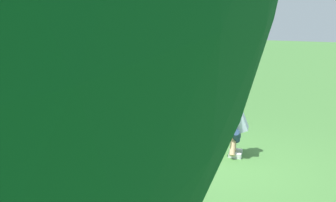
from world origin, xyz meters
name	(u,v)px	position (x,y,z in m)	size (l,w,h in m)	color
ground_plane	(216,167)	(0.00, 0.00, 0.00)	(60.00, 60.00, 0.00)	#447938
person	(237,123)	(-0.21, -0.77, 0.70)	(0.56, 0.66, 1.29)	silver
dog	(99,98)	(2.68, -0.25, 1.11)	(0.90, 0.56, 0.49)	brown
frisbee_flying	(107,87)	(2.56, -0.39, 1.33)	(0.27, 0.27, 0.02)	#2C97E0
frisbee_held	(220,130)	(0.06, -0.50, 0.61)	(0.23, 0.23, 0.02)	yellow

